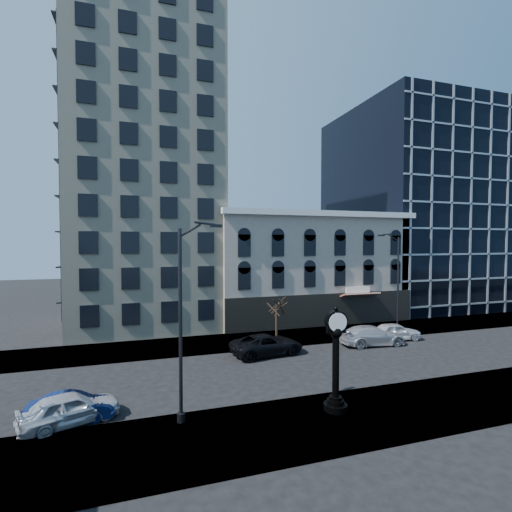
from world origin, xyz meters
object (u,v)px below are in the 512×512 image
object	(u,v)px
street_clock	(336,364)
street_lamp_near	(195,267)
car_near_a	(70,408)
car_near_b	(71,407)

from	to	relation	value
street_clock	street_lamp_near	size ratio (longest dim) A/B	0.55
car_near_a	car_near_b	xyz separation A→B (m)	(-0.01, 0.35, -0.10)
street_clock	street_lamp_near	xyz separation A→B (m)	(-7.27, 1.33, 5.19)
street_lamp_near	car_near_a	bearing A→B (deg)	154.79
street_lamp_near	car_near_a	distance (m)	9.38
street_lamp_near	car_near_a	world-z (taller)	street_lamp_near
car_near_a	car_near_b	bearing A→B (deg)	-20.33
street_clock	car_near_b	xyz separation A→B (m)	(-13.29, 3.27, -1.94)
street_clock	car_near_b	distance (m)	13.82
car_near_a	car_near_b	distance (m)	0.36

